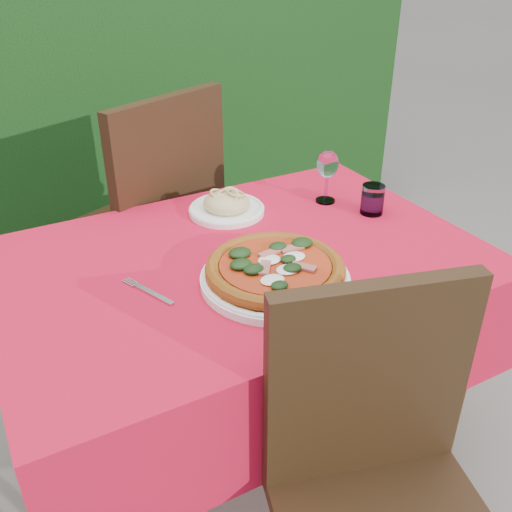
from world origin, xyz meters
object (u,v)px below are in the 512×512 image
pasta_plate (227,206)px  water_glass (372,201)px  pizza_plate (275,272)px  fork (153,294)px  wine_glass (328,166)px  chair_near (381,481)px  chair_far (152,217)px

pasta_plate → water_glass: bearing=-28.9°
pizza_plate → water_glass: water_glass is taller
pizza_plate → pasta_plate: 0.42m
water_glass → fork: water_glass is taller
wine_glass → pasta_plate: bearing=166.2°
chair_near → chair_far: bearing=107.1°
chair_far → wine_glass: 0.68m
chair_near → water_glass: (0.47, 0.66, 0.25)m
wine_glass → chair_near: bearing=-116.7°
wine_glass → fork: wine_glass is taller
chair_far → pizza_plate: chair_far is taller
chair_far → fork: (-0.23, -0.69, 0.15)m
water_glass → fork: bearing=-171.8°
chair_far → wine_glass: bearing=111.2°
fork → pizza_plate: bearing=-40.3°
pizza_plate → chair_far: bearing=93.4°
pizza_plate → water_glass: size_ratio=4.53×
water_glass → pizza_plate: bearing=-156.4°
pizza_plate → wine_glass: size_ratio=2.42×
chair_far → water_glass: (0.50, -0.59, 0.19)m
chair_near → wine_glass: 0.94m
pasta_plate → fork: size_ratio=1.27×
pasta_plate → pizza_plate: bearing=-99.8°
water_glass → wine_glass: bearing=118.6°
chair_far → pizza_plate: (0.05, -0.78, 0.18)m
wine_glass → chair_far: bearing=133.5°
pasta_plate → wine_glass: bearing=-13.8°
pasta_plate → wine_glass: wine_glass is taller
chair_near → chair_far: size_ratio=0.90×
pizza_plate → pasta_plate: (0.07, 0.41, -0.01)m
chair_near → water_glass: bearing=70.0°
chair_far → fork: 0.75m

